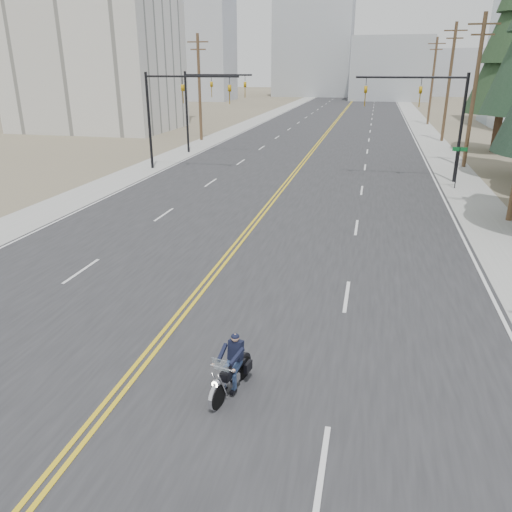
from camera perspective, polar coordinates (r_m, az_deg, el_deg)
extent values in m
cube|color=#303033|center=(74.19, 9.06, 14.86)|extent=(20.00, 200.00, 0.01)
cube|color=#A5A5A0|center=(75.91, 0.06, 15.23)|extent=(3.00, 200.00, 0.01)
cube|color=#A5A5A0|center=(74.23, 18.20, 14.12)|extent=(3.00, 200.00, 0.01)
cylinder|color=black|center=(39.43, -12.11, 14.78)|extent=(0.20, 0.20, 7.00)
cylinder|color=black|center=(37.92, -7.39, 19.69)|extent=(7.00, 0.14, 0.14)
imported|color=#BF8C0C|center=(38.18, -8.38, 18.67)|extent=(0.21, 0.26, 1.30)
imported|color=#BF8C0C|center=(37.07, -3.04, 18.79)|extent=(0.21, 0.26, 1.30)
cylinder|color=black|center=(36.25, 22.37, 13.24)|extent=(0.20, 0.20, 7.00)
cylinder|color=black|center=(35.69, 17.27, 18.93)|extent=(7.00, 0.14, 0.14)
imported|color=#BF8C0C|center=(35.75, 18.33, 17.77)|extent=(0.21, 0.26, 1.30)
imported|color=#BF8C0C|center=(35.66, 12.45, 18.29)|extent=(0.21, 0.26, 1.30)
cylinder|color=black|center=(46.78, -7.92, 15.91)|extent=(0.20, 0.20, 7.00)
cylinder|color=black|center=(45.66, -4.37, 19.94)|extent=(6.00, 0.14, 0.14)
imported|color=#BF8C0C|center=(45.85, -5.11, 19.11)|extent=(0.21, 0.26, 1.30)
imported|color=#BF8C0C|center=(45.02, -1.26, 19.16)|extent=(0.21, 0.26, 1.30)
cylinder|color=black|center=(34.57, 22.01, 9.27)|extent=(0.06, 0.06, 2.60)
cube|color=#0C5926|center=(34.38, 22.28, 11.23)|extent=(0.90, 0.03, 0.25)
cylinder|color=brown|center=(42.26, 23.66, 16.67)|extent=(0.30, 0.30, 11.00)
cube|color=brown|center=(42.32, 24.65, 22.98)|extent=(2.20, 0.12, 0.12)
cube|color=brown|center=(42.28, 24.50, 22.04)|extent=(1.60, 0.12, 0.12)
cylinder|color=brown|center=(57.08, 21.18, 17.89)|extent=(0.30, 0.30, 11.50)
cube|color=brown|center=(57.16, 21.87, 22.81)|extent=(2.20, 0.12, 0.12)
cube|color=brown|center=(57.13, 21.77, 22.12)|extent=(1.60, 0.12, 0.12)
cylinder|color=brown|center=(73.98, 19.51, 18.25)|extent=(0.30, 0.30, 11.00)
cube|color=brown|center=(74.02, 19.97, 21.86)|extent=(2.20, 0.12, 0.12)
cube|color=brown|center=(74.00, 19.90, 21.32)|extent=(1.60, 0.12, 0.12)
cylinder|color=brown|center=(54.70, -6.48, 18.48)|extent=(0.30, 0.30, 10.50)
cube|color=brown|center=(54.71, -6.68, 23.14)|extent=(2.20, 0.12, 0.12)
cube|color=brown|center=(54.69, -6.65, 22.40)|extent=(1.60, 0.12, 0.12)
cube|color=#B7BCC6|center=(125.39, -6.27, 22.32)|extent=(14.00, 12.00, 22.00)
cube|color=#ADB2B7|center=(128.65, 15.09, 19.95)|extent=(18.00, 14.00, 14.00)
cube|color=#ADB2B7|center=(144.80, 6.62, 22.87)|extent=(20.00, 15.00, 26.00)
cube|color=#B7BCC6|center=(154.87, 21.50, 18.93)|extent=(14.00, 14.00, 12.00)
cube|color=#ADB2B7|center=(144.68, -10.17, 20.72)|extent=(12.00, 12.00, 16.00)
cylinder|color=#382619|center=(51.78, 25.79, 12.58)|extent=(0.80, 0.80, 3.44)
cone|color=#1B3319|center=(51.49, 27.05, 20.12)|extent=(6.42, 6.42, 10.32)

